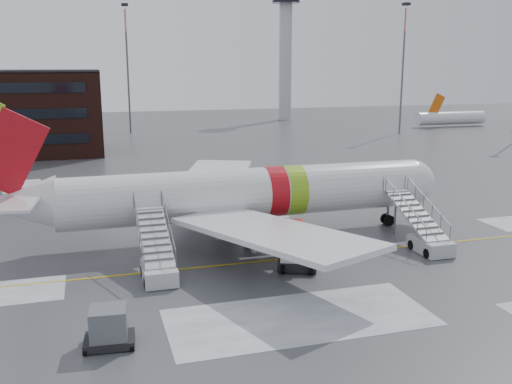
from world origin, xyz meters
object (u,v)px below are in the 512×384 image
object	(u,v)px
airstair_aft	(157,261)
airliner	(236,195)
pushback_tug	(295,262)
airstair_fwd	(425,235)
uld_container	(109,328)

from	to	relation	value
airstair_aft	airliner	bearing A→B (deg)	43.72
airliner	pushback_tug	xyz separation A→B (m)	(1.79, -7.99, -2.79)
pushback_tug	airstair_fwd	bearing A→B (deg)	7.87
airstair_fwd	airstair_aft	distance (m)	19.12
airstair_aft	airstair_fwd	bearing A→B (deg)	0.00
airstair_fwd	airstair_aft	bearing A→B (deg)	180.00
airstair_aft	uld_container	bearing A→B (deg)	-111.38
airstair_aft	pushback_tug	xyz separation A→B (m)	(8.62, -1.45, -0.44)
airstair_aft	pushback_tug	world-z (taller)	airstair_aft
airstair_fwd	uld_container	xyz separation A→B (m)	(-22.42, -8.43, -0.17)
airstair_fwd	uld_container	bearing A→B (deg)	-159.40
airstair_aft	pushback_tug	size ratio (longest dim) A/B	2.74
uld_container	pushback_tug	bearing A→B (deg)	30.33
airliner	uld_container	distance (m)	18.25
airliner	airstair_aft	distance (m)	9.75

